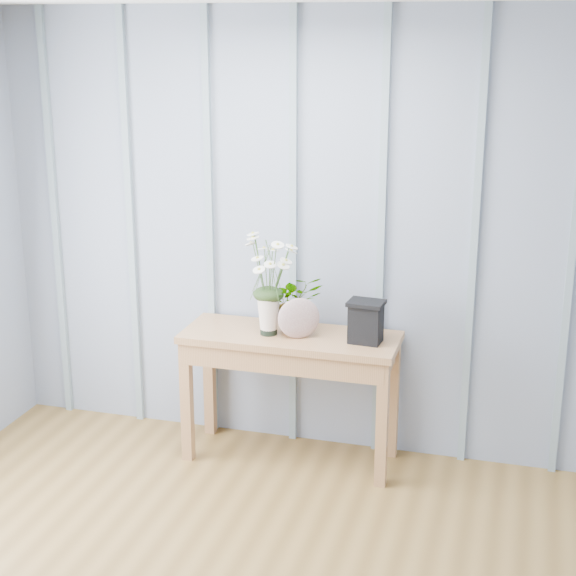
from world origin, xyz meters
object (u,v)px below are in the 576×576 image
(daisy_vase, at_px, (268,269))
(carved_box, at_px, (366,321))
(felt_disc_vessel, at_px, (299,318))
(sideboard, at_px, (290,353))

(daisy_vase, distance_m, carved_box, 0.59)
(felt_disc_vessel, xyz_separation_m, carved_box, (0.36, 0.04, 0.00))
(carved_box, bearing_deg, sideboard, 177.90)
(sideboard, relative_size, carved_box, 5.18)
(sideboard, xyz_separation_m, felt_disc_vessel, (0.06, -0.05, 0.23))
(daisy_vase, bearing_deg, felt_disc_vessel, -6.43)
(felt_disc_vessel, relative_size, carved_box, 0.99)
(sideboard, height_order, carved_box, carved_box)
(daisy_vase, xyz_separation_m, carved_box, (0.54, 0.02, -0.25))
(sideboard, relative_size, daisy_vase, 2.03)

